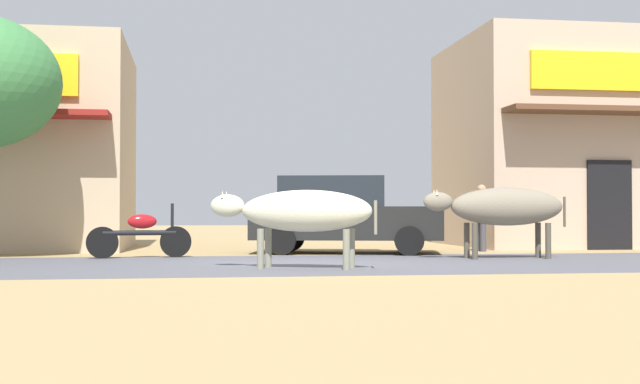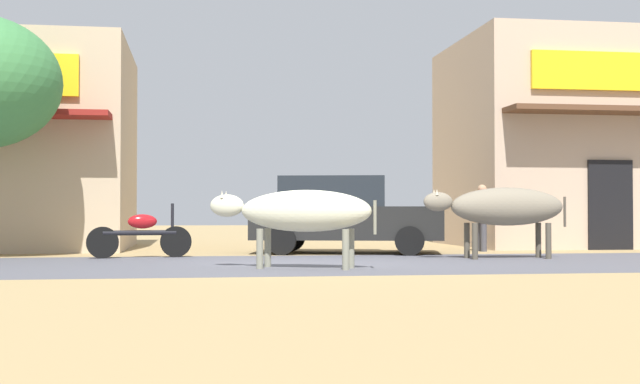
# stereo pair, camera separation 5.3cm
# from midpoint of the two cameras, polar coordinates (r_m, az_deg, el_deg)

# --- Properties ---
(ground) EXTENTS (80.00, 80.00, 0.00)m
(ground) POSITION_cam_midpoint_polar(r_m,az_deg,el_deg) (14.37, -1.25, -4.90)
(ground) COLOR #A28757
(asphalt_road) EXTENTS (72.00, 5.46, 0.00)m
(asphalt_road) POSITION_cam_midpoint_polar(r_m,az_deg,el_deg) (14.37, -1.25, -4.90)
(asphalt_road) COLOR #52525A
(asphalt_road) RESTS_ON ground
(storefront_right_club) EXTENTS (8.73, 6.02, 5.36)m
(storefront_right_club) POSITION_cam_midpoint_polar(r_m,az_deg,el_deg) (23.84, 19.40, 3.05)
(storefront_right_club) COLOR tan
(storefront_right_club) RESTS_ON ground
(parked_hatchback_car) EXTENTS (4.31, 2.62, 1.64)m
(parked_hatchback_car) POSITION_cam_midpoint_polar(r_m,az_deg,el_deg) (18.04, 1.46, -1.50)
(parked_hatchback_car) COLOR black
(parked_hatchback_car) RESTS_ON ground
(parked_motorcycle) EXTENTS (1.99, 0.44, 1.05)m
(parked_motorcycle) POSITION_cam_midpoint_polar(r_m,az_deg,el_deg) (16.61, -12.13, -2.78)
(parked_motorcycle) COLOR black
(parked_motorcycle) RESTS_ON ground
(cow_near_brown) EXTENTS (2.62, 1.36, 1.24)m
(cow_near_brown) POSITION_cam_midpoint_polar(r_m,az_deg,el_deg) (13.21, -1.38, -1.35)
(cow_near_brown) COLOR beige
(cow_near_brown) RESTS_ON ground
(cow_far_dark) EXTENTS (2.82, 0.69, 1.35)m
(cow_far_dark) POSITION_cam_midpoint_polar(r_m,az_deg,el_deg) (16.37, 12.26, -1.02)
(cow_far_dark) COLOR gray
(cow_far_dark) RESTS_ON ground
(pedestrian_by_shop) EXTENTS (0.34, 0.61, 1.50)m
(pedestrian_by_shop) POSITION_cam_midpoint_polar(r_m,az_deg,el_deg) (19.22, 10.83, -1.38)
(pedestrian_by_shop) COLOR #3F3F47
(pedestrian_by_shop) RESTS_ON ground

